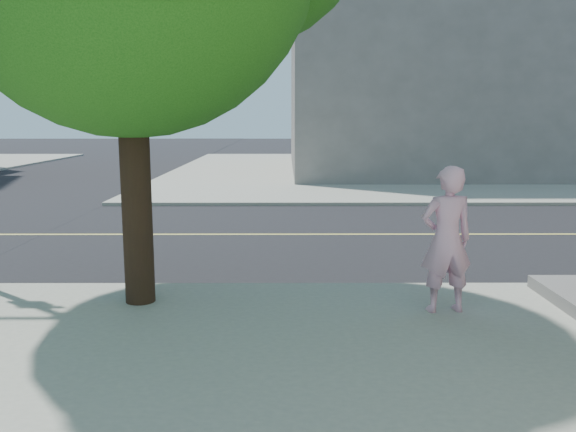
{
  "coord_description": "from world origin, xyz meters",
  "views": [
    {
      "loc": [
        4.67,
        -9.04,
        2.69
      ],
      "look_at": [
        4.7,
        -0.65,
        1.3
      ],
      "focal_mm": 36.96,
      "sensor_mm": 36.0,
      "label": 1
    }
  ],
  "objects": [
    {
      "name": "road_ew",
      "position": [
        0.0,
        4.5,
        0.01
      ],
      "size": [
        140.0,
        9.0,
        0.01
      ],
      "primitive_type": "cube",
      "color": "black",
      "rests_on": "ground"
    },
    {
      "name": "sidewalk_ne",
      "position": [
        13.5,
        21.5,
        0.06
      ],
      "size": [
        29.0,
        25.0,
        0.12
      ],
      "primitive_type": "cube",
      "color": "gray",
      "rests_on": "ground"
    },
    {
      "name": "man_on_phone",
      "position": [
        6.79,
        -1.37,
        1.1
      ],
      "size": [
        0.78,
        0.57,
        1.96
      ],
      "primitive_type": "imported",
      "rotation": [
        0.0,
        0.0,
        3.29
      ],
      "color": "#EDA8C1",
      "rests_on": "sidewalk_se"
    },
    {
      "name": "filler_ne",
      "position": [
        14.0,
        22.0,
        7.12
      ],
      "size": [
        18.0,
        16.0,
        14.0
      ],
      "primitive_type": "cube",
      "color": "slate",
      "rests_on": "sidewalk_ne"
    }
  ]
}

